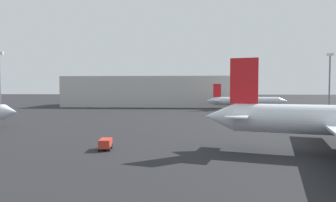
% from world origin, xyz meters
% --- Properties ---
extents(airplane_distant, '(26.32, 19.17, 8.51)m').
position_xyz_m(airplane_distant, '(21.11, 91.01, 2.97)').
color(airplane_distant, silver).
rests_on(airplane_distant, ground_plane).
extents(baggage_cart, '(1.58, 2.51, 1.30)m').
position_xyz_m(baggage_cart, '(-7.36, 26.41, 0.76)').
color(baggage_cart, red).
rests_on(baggage_cart, ground_plane).
extents(light_mast_left, '(2.40, 0.50, 17.52)m').
position_xyz_m(light_mast_left, '(-51.03, 74.60, 10.00)').
color(light_mast_left, slate).
rests_on(light_mast_left, ground_plane).
extents(light_mast_right, '(2.40, 0.50, 19.12)m').
position_xyz_m(light_mast_right, '(51.19, 99.99, 10.82)').
color(light_mast_right, slate).
rests_on(light_mast_right, ground_plane).
extents(terminal_building, '(68.61, 25.42, 11.55)m').
position_xyz_m(terminal_building, '(-10.81, 114.07, 5.77)').
color(terminal_building, '#B7B7B2').
rests_on(terminal_building, ground_plane).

